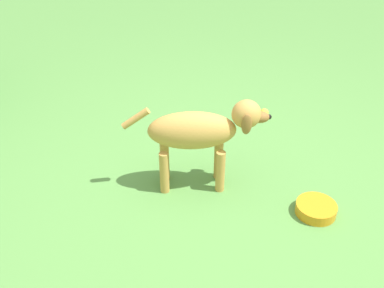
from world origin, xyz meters
The scene contains 4 objects.
ground centered at (0.00, 0.00, 0.00)m, with size 14.00×14.00×0.00m, color #548C42.
dog centered at (0.10, 0.21, 0.36)m, with size 0.42×0.75×0.55m.
tennis_ball_0 centered at (1.03, 0.07, 0.03)m, with size 0.07×0.07×0.07m, color #D1D63C.
water_bowl centered at (0.11, -0.47, 0.03)m, with size 0.22×0.22×0.06m, color orange.
Camera 1 is at (-1.75, -0.54, 1.59)m, focal length 39.75 mm.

